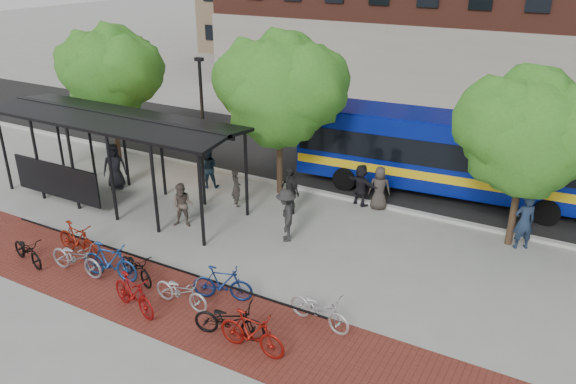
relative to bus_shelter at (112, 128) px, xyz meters
The scene contains 31 objects.
ground 8.68m from the bus_shelter, ahead, with size 160.00×160.00×0.00m, color #9E9E99.
asphalt_street 12.12m from the bus_shelter, 46.19° to the left, with size 160.00×8.00×0.01m, color black.
curb 9.74m from the bus_shelter, 28.84° to the left, with size 160.00×0.25×0.12m, color #B7B7B2.
brick_strip 8.19m from the bus_shelter, 36.40° to the right, with size 24.00×3.00×0.01m, color maroon.
bike_rack_rail 6.74m from the bus_shelter, 36.84° to the right, with size 12.00×0.05×0.95m, color black.
bus_shelter is the anchor object (origin of this frame).
tree_a 5.52m from the bus_shelter, 134.60° to the left, with size 4.90×4.00×6.18m.
tree_b 6.64m from the bus_shelter, 36.21° to the left, with size 5.15×4.20×6.47m.
tree_c 14.77m from the bus_shelter, 15.06° to the left, with size 4.66×3.80×5.92m.
lamp_post_left 4.24m from the bus_shelter, 74.47° to the left, with size 0.35×0.20×5.12m.
bus 13.12m from the bus_shelter, 32.06° to the left, with size 12.22×3.59×3.25m.
bike_0 5.74m from the bus_shelter, 79.00° to the right, with size 0.60×1.73×0.91m, color black.
bike_1 5.02m from the bus_shelter, 62.99° to the right, with size 0.55×1.94×1.16m, color maroon.
bike_2 6.00m from the bus_shelter, 59.17° to the right, with size 0.71×2.04×1.07m, color #949396.
bike_3 6.40m from the bus_shelter, 48.36° to the right, with size 0.56×1.97×1.18m, color navy.
bike_4 6.75m from the bus_shelter, 41.25° to the right, with size 0.60×1.71×0.90m, color black.
bike_5 8.22m from the bus_shelter, 42.85° to the right, with size 0.53×1.87×1.12m, color maroon.
bike_6 8.49m from the bus_shelter, 33.78° to the right, with size 0.63×1.81×0.95m, color #B4B4B6.
bike_7 8.76m from the bus_shelter, 25.99° to the right, with size 0.50×1.77×1.06m, color navy.
bike_8 10.32m from the bus_shelter, 29.79° to the right, with size 0.67×1.93×1.02m, color black.
bike_9 11.10m from the bus_shelter, 28.64° to the right, with size 0.53×1.88×1.13m, color maroon.
bike_10 11.31m from the bus_shelter, 18.02° to the right, with size 0.66×1.91×1.00m, color #BDBDC0.
pedestrian_0 2.47m from the bus_shelter, 141.53° to the left, with size 0.94×0.61×1.93m, color black.
pedestrian_1 5.19m from the bus_shelter, 23.18° to the left, with size 0.55×0.36×1.52m, color #36322B.
pedestrian_2 4.19m from the bus_shelter, 51.74° to the left, with size 0.84×0.65×1.72m, color #1A2D3E.
pedestrian_4 7.14m from the bus_shelter, 19.48° to the left, with size 1.08×0.45×1.84m, color black.
pedestrian_5 9.75m from the bus_shelter, 26.74° to the left, with size 1.55×0.49×1.67m, color black.
pedestrian_6 10.41m from the bus_shelter, 24.84° to the left, with size 0.84×0.54×1.71m, color #3A332E.
pedestrian_7 15.11m from the bus_shelter, 14.19° to the left, with size 0.71×0.46×1.94m, color #1E2C47.
pedestrian_8 4.27m from the bus_shelter, ahead, with size 0.80×0.63×1.65m, color brown.
pedestrian_9 7.67m from the bus_shelter, ahead, with size 1.21×0.69×1.87m, color #272727.
Camera 1 is at (7.66, -15.09, 9.23)m, focal length 35.00 mm.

